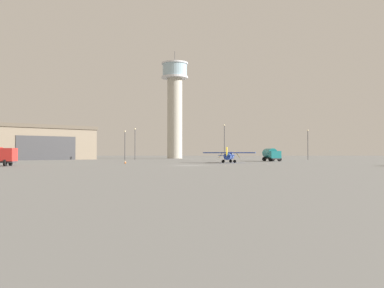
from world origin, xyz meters
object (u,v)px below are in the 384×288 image
Objects in this scene: light_post_west at (135,141)px; light_post_east at (224,139)px; truck_fuel_tanker_teal at (271,154)px; light_post_north at (308,142)px; traffic_cone_near_left at (125,162)px; airplane_blue at (229,156)px; light_post_centre at (125,142)px; control_tower at (175,102)px.

light_post_west is 0.90× the size of light_post_east.
light_post_north is at bearing 132.37° from truck_fuel_tanker_teal.
light_post_north reaches higher than traffic_cone_near_left.
airplane_blue reaches higher than traffic_cone_near_left.
light_post_centre is at bearing -101.36° from light_post_west.
control_tower is 35.81m from light_post_east.
airplane_blue is at bearing -44.02° from light_post_centre.
airplane_blue is at bearing -47.45° from truck_fuel_tanker_teal.
light_post_east reaches higher than light_post_north.
traffic_cone_near_left is (-5.82, -65.29, -19.41)m from control_tower.
traffic_cone_near_left is (-30.93, -20.30, -1.36)m from truck_fuel_tanker_teal.
light_post_north is at bearing -24.61° from airplane_blue.
light_post_north is at bearing 7.01° from light_post_east.
airplane_blue is at bearing 14.31° from traffic_cone_near_left.
control_tower reaches higher than light_post_east.
traffic_cone_near_left is (5.15, -29.11, -4.37)m from light_post_centre.
traffic_cone_near_left is (3.65, -36.58, -4.95)m from light_post_west.
light_post_centre reaches higher than airplane_blue.
truck_fuel_tanker_teal is 19.03m from light_post_east.
control_tower is 54.59m from truck_fuel_tanker_teal.
control_tower is 40.69m from light_post_centre.
light_post_east is at bearing 14.81° from light_post_centre.
light_post_north is at bearing 41.08° from traffic_cone_near_left.
light_post_west is at bearing 78.64° from light_post_centre.
control_tower is at bearing 84.90° from traffic_cone_near_left.
light_post_west is at bearing 48.27° from airplane_blue.
control_tower is 61.73× the size of traffic_cone_near_left.
light_post_east reaches higher than airplane_blue.
light_post_north is 14.07× the size of traffic_cone_near_left.
truck_fuel_tanker_teal is (25.11, -44.99, -18.04)m from control_tower.
light_post_east is 16.21× the size of traffic_cone_near_left.
airplane_blue is 17.39× the size of traffic_cone_near_left.
light_post_centre is (-24.91, 24.07, 3.23)m from airplane_blue.
light_post_north is at bearing 11.16° from light_post_centre.
light_post_west is 48.37m from light_post_north.
traffic_cone_near_left is at bearing -79.96° from light_post_centre.
airplane_blue is 1.36× the size of light_post_centre.
light_post_west is (-23.41, 31.54, 3.80)m from airplane_blue.
light_post_north is 50.78m from light_post_centre.
traffic_cone_near_left is (-44.66, -38.94, -4.77)m from light_post_north.
light_post_west is 7.64m from light_post_centre.
truck_fuel_tanker_teal is 38.39m from light_post_west.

